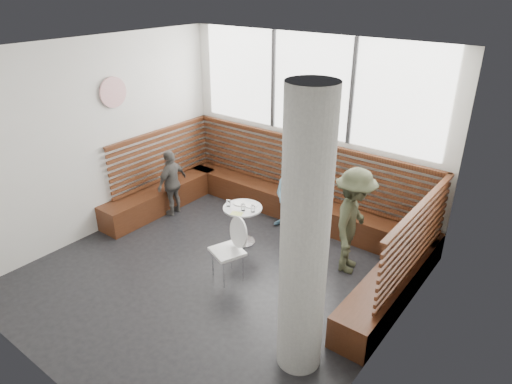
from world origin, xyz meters
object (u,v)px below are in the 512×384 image
Objects in this scene: concrete_column at (305,241)px; child_left at (172,183)px; cafe_chair at (230,244)px; child_back at (291,196)px; cafe_table at (243,217)px; adult_man at (353,221)px.

child_left is at bearing 156.80° from concrete_column.
concrete_column is 3.38× the size of cafe_chair.
child_back is at bearing 125.51° from concrete_column.
cafe_table is at bearing 143.00° from concrete_column.
adult_man is (-0.38, 1.99, -0.79)m from concrete_column.
concrete_column is at bearing -69.28° from child_back.
cafe_table is at bearing 82.24° from child_left.
concrete_column is at bearing 177.05° from adult_man.
cafe_table is 0.40× the size of adult_man.
cafe_chair is (-1.66, 0.76, -1.04)m from concrete_column.
concrete_column is 1.98× the size of adult_man.
child_back reaches higher than child_left.
concrete_column is at bearing 59.97° from child_left.
child_back reaches higher than cafe_chair.
adult_man reaches higher than child_back.
child_left reaches higher than cafe_table.
child_left reaches higher than cafe_chair.
concrete_column is 4.24m from child_left.
adult_man is at bearing 65.29° from cafe_chair.
concrete_column is 2.56× the size of child_back.
cafe_chair is 2.30m from child_left.
adult_man is 1.32× the size of child_left.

